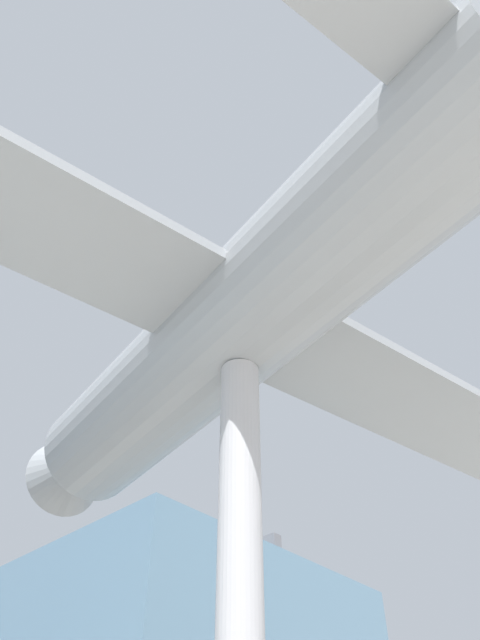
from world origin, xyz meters
name	(u,v)px	position (x,y,z in m)	size (l,w,h in m)	color
support_pylon_central	(240,620)	(0.00, 0.00, 3.42)	(0.55, 0.55, 6.85)	#B7B7BC
suspended_airplane	(230,329)	(0.05, 0.27, 7.85)	(21.03, 12.37, 3.49)	#93999E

